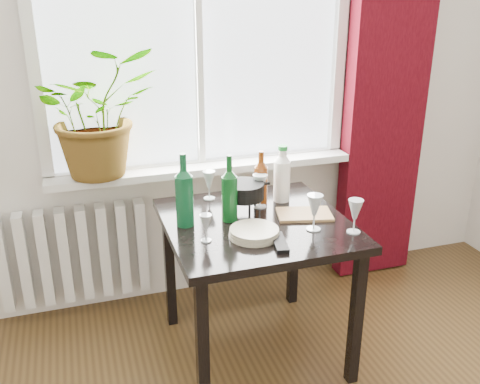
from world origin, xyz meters
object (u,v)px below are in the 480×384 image
object	(u,v)px
wineglass_front_right	(314,212)
bottle_amber	(261,177)
tv_remote	(280,242)
wineglass_far_right	(355,216)
table	(256,238)
plate_stack	(254,233)
potted_plant	(97,112)
wineglass_back_center	(260,190)
cleaning_bottle	(282,173)
cutting_board	(304,214)
fondue_pot	(244,198)
radiator	(75,254)
wineglass_front_left	(206,228)
wineglass_back_left	(209,185)
wine_bottle_right	(229,188)
wine_bottle_left	(184,189)

from	to	relation	value
wineglass_front_right	bottle_amber	bearing A→B (deg)	107.89
bottle_amber	tv_remote	distance (m)	0.49
wineglass_far_right	bottle_amber	bearing A→B (deg)	121.47
table	plate_stack	xyz separation A→B (m)	(-0.06, -0.16, 0.11)
potted_plant	wineglass_back_center	distance (m)	0.92
cleaning_bottle	cutting_board	size ratio (longest dim) A/B	1.16
wineglass_front_right	wineglass_back_center	bearing A→B (deg)	113.68
wineglass_far_right	fondue_pot	world-z (taller)	wineglass_far_right
tv_remote	cutting_board	world-z (taller)	tv_remote
wineglass_far_right	plate_stack	xyz separation A→B (m)	(-0.44, 0.10, -0.06)
bottle_amber	wineglass_front_right	distance (m)	0.40
radiator	cleaning_bottle	size ratio (longest dim) A/B	2.66
table	fondue_pot	world-z (taller)	fondue_pot
bottle_amber	wineglass_far_right	distance (m)	0.54
wineglass_front_left	plate_stack	world-z (taller)	wineglass_front_left
wineglass_front_left	plate_stack	xyz separation A→B (m)	(0.22, -0.02, -0.05)
wineglass_back_left	tv_remote	distance (m)	0.62
plate_stack	cutting_board	xyz separation A→B (m)	(0.31, 0.14, -0.01)
table	wineglass_back_left	size ratio (longest dim) A/B	5.43
fondue_pot	tv_remote	xyz separation A→B (m)	(0.04, -0.38, -0.07)
wineglass_front_right	fondue_pot	world-z (taller)	wineglass_front_right
wine_bottle_right	wineglass_far_right	distance (m)	0.59
potted_plant	wine_bottle_left	world-z (taller)	potted_plant
wine_bottle_right	fondue_pot	world-z (taller)	wine_bottle_right
radiator	plate_stack	bearing A→B (deg)	-45.08
tv_remote	wine_bottle_right	bearing A→B (deg)	123.45
radiator	fondue_pot	world-z (taller)	fondue_pot
radiator	wineglass_far_right	size ratio (longest dim) A/B	4.87
cleaning_bottle	plate_stack	world-z (taller)	cleaning_bottle
wine_bottle_right	wineglass_front_right	xyz separation A→B (m)	(0.33, -0.22, -0.08)
potted_plant	wineglass_front_left	world-z (taller)	potted_plant
wineglass_front_left	cutting_board	distance (m)	0.54
wineglass_front_right	wine_bottle_left	bearing A→B (deg)	157.10
wineglass_front_right	plate_stack	world-z (taller)	wineglass_front_right
potted_plant	cutting_board	size ratio (longest dim) A/B	2.57
cleaning_bottle	fondue_pot	size ratio (longest dim) A/B	1.34
tv_remote	table	bearing A→B (deg)	103.80
wine_bottle_right	tv_remote	world-z (taller)	wine_bottle_right
wineglass_front_right	wineglass_back_center	world-z (taller)	wineglass_back_center
potted_plant	wineglass_front_left	bearing A→B (deg)	-63.11
potted_plant	cutting_board	distance (m)	1.17
wineglass_back_center	plate_stack	xyz separation A→B (m)	(-0.14, -0.31, -0.07)
potted_plant	wineglass_front_left	size ratio (longest dim) A/B	5.22
tv_remote	cutting_board	distance (m)	0.34
radiator	tv_remote	world-z (taller)	tv_remote
cleaning_bottle	fondue_pot	world-z (taller)	cleaning_bottle
wineglass_front_right	tv_remote	bearing A→B (deg)	-155.76
wineglass_far_right	wineglass_back_center	size ratio (longest dim) A/B	0.93
potted_plant	tv_remote	world-z (taller)	potted_plant
potted_plant	plate_stack	world-z (taller)	potted_plant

